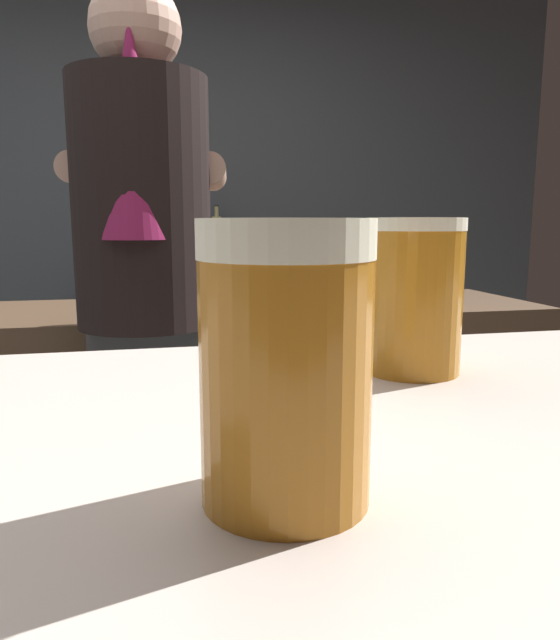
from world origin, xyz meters
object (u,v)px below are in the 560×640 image
(knife_block, at_px, (393,274))
(pint_glass_far, at_px, (413,296))
(bartender, at_px, (145,288))
(pint_glass_near, at_px, (286,364))
(bottle_soy, at_px, (196,226))
(bottle_olive_oil, at_px, (142,227))
(chefs_knife, at_px, (234,307))
(bottle_hot_sauce, at_px, (179,227))
(mixing_bowl, at_px, (131,299))
(bottle_vinegar, at_px, (217,227))

(knife_block, distance_m, pint_glass_far, 1.55)
(bartender, relative_size, pint_glass_near, 13.42)
(bottle_soy, bearing_deg, bottle_olive_oil, -170.29)
(chefs_knife, bearing_deg, bottle_hot_sauce, 78.77)
(bartender, xyz_separation_m, mixing_bowl, (-0.06, 0.55, -0.09))
(bartender, height_order, chefs_knife, bartender)
(bottle_olive_oil, distance_m, bottle_hot_sauce, 0.22)
(chefs_knife, bearing_deg, bottle_soy, 74.39)
(bottle_vinegar, bearing_deg, bartender, -101.51)
(bottle_olive_oil, bearing_deg, pint_glass_near, -87.69)
(mixing_bowl, height_order, bottle_olive_oil, bottle_olive_oil)
(pint_glass_far, xyz_separation_m, bottle_vinegar, (0.14, 2.94, 0.04))
(pint_glass_near, bearing_deg, bottle_soy, 86.74)
(bottle_olive_oil, bearing_deg, mixing_bowl, -90.96)
(mixing_bowl, height_order, pint_glass_near, pint_glass_near)
(bartender, distance_m, bottle_olive_oil, 1.82)
(pint_glass_far, distance_m, bottle_vinegar, 2.94)
(knife_block, xyz_separation_m, bottle_olive_oil, (-0.88, 1.43, 0.16))
(knife_block, relative_size, mixing_bowl, 1.65)
(bartender, relative_size, bottle_olive_oil, 7.78)
(chefs_knife, xyz_separation_m, bottle_soy, (-0.02, 1.46, 0.26))
(chefs_knife, height_order, bottle_hot_sauce, bottle_hot_sauce)
(bottle_soy, bearing_deg, chefs_knife, -89.24)
(mixing_bowl, relative_size, bottle_vinegar, 0.80)
(bottle_soy, bearing_deg, bartender, -97.99)
(pint_glass_far, distance_m, bottle_olive_oil, 2.87)
(bartender, bearing_deg, knife_block, -58.29)
(bottle_olive_oil, bearing_deg, knife_block, -58.34)
(pint_glass_near, bearing_deg, knife_block, 65.14)
(bartender, distance_m, pint_glass_near, 1.26)
(pint_glass_far, bearing_deg, mixing_bowl, 100.86)
(mixing_bowl, height_order, pint_glass_far, pint_glass_far)
(chefs_knife, xyz_separation_m, bottle_hot_sauce, (-0.12, 1.32, 0.26))
(bottle_hot_sauce, bearing_deg, knife_block, -63.24)
(knife_block, relative_size, pint_glass_near, 2.14)
(pint_glass_far, xyz_separation_m, bottle_olive_oil, (-0.28, 2.85, 0.05))
(bottle_olive_oil, height_order, bottle_hot_sauce, bottle_olive_oil)
(chefs_knife, bearing_deg, knife_block, -18.77)
(mixing_bowl, bearing_deg, bottle_soy, 76.23)
(mixing_bowl, bearing_deg, pint_glass_far, -79.14)
(pint_glass_near, bearing_deg, pint_glass_far, 52.46)
(pint_glass_near, xyz_separation_m, bottle_hot_sauce, (0.08, 2.98, 0.04))
(bartender, relative_size, mixing_bowl, 10.37)
(bartender, height_order, knife_block, bartender)
(mixing_bowl, bearing_deg, knife_block, -10.39)
(chefs_knife, height_order, pint_glass_near, pint_glass_near)
(bottle_vinegar, bearing_deg, pint_glass_near, -95.48)
(mixing_bowl, distance_m, pint_glass_near, 1.81)
(knife_block, distance_m, mixing_bowl, 0.92)
(bartender, xyz_separation_m, pint_glass_far, (0.24, -1.04, 0.10))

